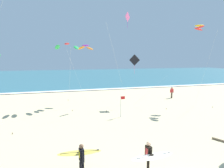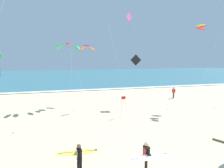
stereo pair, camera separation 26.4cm
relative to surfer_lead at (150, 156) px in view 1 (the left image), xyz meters
The scene contains 11 objects.
ocean_water 55.72m from the surfer_lead, 90.08° to the left, with size 160.00×60.00×0.08m, color #336B7A.
shoreline_foam 26.03m from the surfer_lead, 90.18° to the left, with size 160.00×1.35×0.01m, color white.
surfer_lead is the anchor object (origin of this frame).
surfer_trailing 3.33m from the surfer_lead, 163.34° to the left, with size 2.21×1.01×1.71m.
kite_diamond_charcoal_mid 14.70m from the surfer_lead, 70.46° to the left, with size 3.42×2.93×6.08m.
kite_diamond_rose_far 17.79m from the surfer_lead, 74.23° to the left, with size 3.92×3.44×11.13m.
kite_arc_violet_high 17.39m from the surfer_lead, 92.04° to the left, with size 3.32×3.40×7.28m.
kite_arc_golden_close 17.86m from the surfer_lead, 44.05° to the left, with size 2.58×2.19×9.37m.
kite_arc_scarlet_outer 16.31m from the surfer_lead, 100.93° to the left, with size 2.75×2.74×7.34m.
bystander_red_top 19.77m from the surfer_lead, 54.29° to the left, with size 0.48×0.26×1.59m.
lifeguard_flag 9.60m from the surfer_lead, 79.63° to the left, with size 0.44×0.05×2.10m.
Camera 1 is at (-4.11, -6.58, 5.70)m, focal length 31.47 mm.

